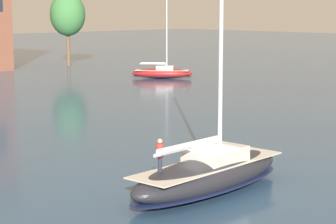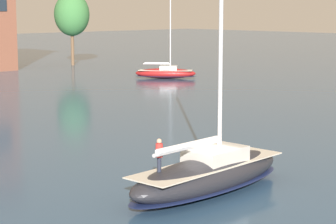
{
  "view_description": "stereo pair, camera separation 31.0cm",
  "coord_description": "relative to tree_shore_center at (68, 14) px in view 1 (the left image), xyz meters",
  "views": [
    {
      "loc": [
        -23.96,
        -21.85,
        9.25
      ],
      "look_at": [
        0.0,
        3.0,
        3.82
      ],
      "focal_mm": 70.0,
      "sensor_mm": 36.0,
      "label": 1
    },
    {
      "loc": [
        -23.73,
        -22.06,
        9.25
      ],
      "look_at": [
        0.0,
        3.0,
        3.82
      ],
      "focal_mm": 70.0,
      "sensor_mm": 36.0,
      "label": 2
    }
  ],
  "objects": [
    {
      "name": "sailboat_moored_mid_channel",
      "position": [
        -3.17,
        -25.99,
        -7.61
      ],
      "size": [
        7.18,
        7.72,
        11.35
      ],
      "color": "maroon",
      "rests_on": "ground"
    },
    {
      "name": "sailboat_main",
      "position": [
        -39.69,
        -68.04,
        -7.36
      ],
      "size": [
        11.22,
        3.87,
        15.14
      ],
      "color": "#232328",
      "rests_on": "ground"
    },
    {
      "name": "ground_plane",
      "position": [
        -39.72,
        -68.04,
        -8.39
      ],
      "size": [
        400.0,
        400.0,
        0.0
      ],
      "primitive_type": "plane",
      "color": "#2D4C6B"
    },
    {
      "name": "tree_shore_center",
      "position": [
        0.0,
        0.0,
        0.0
      ],
      "size": [
        5.82,
        5.82,
        11.98
      ],
      "color": "brown",
      "rests_on": "ground"
    }
  ]
}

